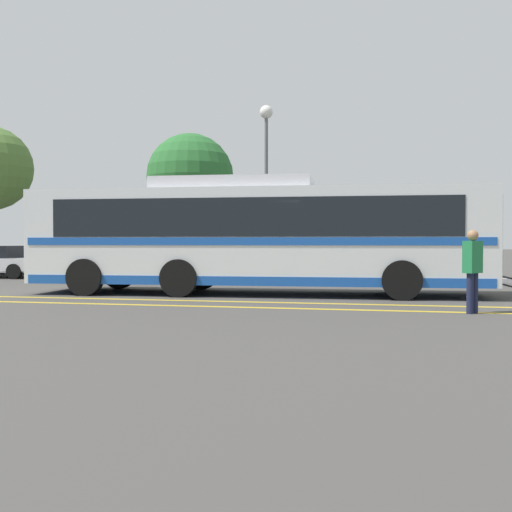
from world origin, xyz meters
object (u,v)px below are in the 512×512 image
object	(u,v)px
transit_bus	(255,235)
street_lamp	(266,151)
pedestrian_0	(473,266)
tree_1	(190,178)
parked_car_1	(124,261)

from	to	relation	value
transit_bus	street_lamp	distance (m)	8.56
pedestrian_0	tree_1	bearing A→B (deg)	-104.93
street_lamp	parked_car_1	bearing A→B (deg)	-151.58
parked_car_1	transit_bus	bearing A→B (deg)	48.52
transit_bus	tree_1	world-z (taller)	tree_1
tree_1	street_lamp	bearing A→B (deg)	-35.21
transit_bus	pedestrian_0	distance (m)	6.35
transit_bus	pedestrian_0	world-z (taller)	transit_bus
transit_bus	parked_car_1	size ratio (longest dim) A/B	2.86
transit_bus	tree_1	distance (m)	12.33
pedestrian_0	transit_bus	bearing A→B (deg)	-85.66
parked_car_1	street_lamp	world-z (taller)	street_lamp
pedestrian_0	tree_1	world-z (taller)	tree_1
parked_car_1	pedestrian_0	world-z (taller)	pedestrian_0
transit_bus	street_lamp	size ratio (longest dim) A/B	1.84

